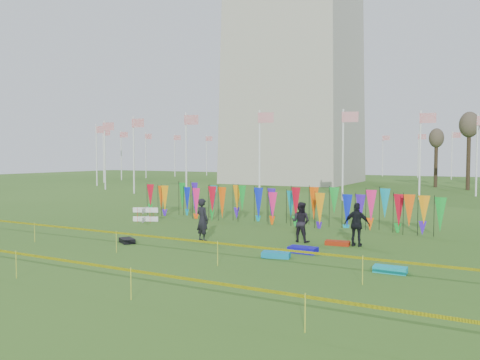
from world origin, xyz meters
The scene contains 14 objects.
ground centered at (0.00, 0.00, 0.00)m, with size 160.00×160.00×0.00m, color #2C5618.
flagpole_ring centered at (-14.00, 48.00, 4.00)m, with size 57.40×56.16×8.00m.
banner_row centered at (0.28, 8.08, 1.20)m, with size 18.64×0.64×2.08m.
caution_tape_near centered at (-0.22, -2.39, 0.78)m, with size 26.00×0.02×0.90m.
caution_tape_far centered at (-0.22, -6.91, 0.78)m, with size 26.00×0.02×0.90m.
box_kite centered at (-6.73, 5.22, 0.43)m, with size 0.78×0.78×0.86m.
person_left centered at (-0.24, 1.43, 0.99)m, with size 0.72×0.53×1.98m, color black.
person_mid centered at (3.82, 3.42, 0.92)m, with size 0.89×0.55×1.83m, color black.
person_right centered at (6.35, 3.59, 0.95)m, with size 1.12×0.63×1.90m, color black.
kite_bag_turquoise centered at (4.15, -0.12, 0.11)m, with size 1.08×0.54×0.22m, color #0C87B9.
kite_bag_blue centered at (4.76, 1.19, 0.12)m, with size 1.15×0.60×0.24m, color #110BB8.
kite_bag_red centered at (5.54, 3.43, 0.10)m, with size 1.05×0.48×0.19m, color #AC260B.
kite_bag_black centered at (-3.03, -0.53, 0.10)m, with size 0.90×0.52×0.21m, color black.
kite_bag_teal centered at (8.50, -0.46, 0.10)m, with size 1.08×0.52×0.21m, color #0DAEBF.
Camera 1 is at (11.39, -16.62, 3.95)m, focal length 35.00 mm.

